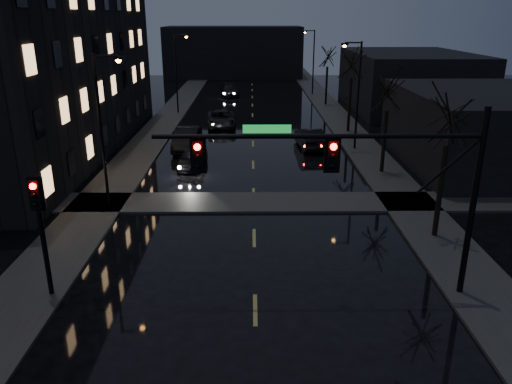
{
  "coord_description": "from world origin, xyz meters",
  "views": [
    {
      "loc": [
        -0.11,
        -7.12,
        9.8
      ],
      "look_at": [
        0.06,
        11.38,
        3.2
      ],
      "focal_mm": 35.0,
      "sensor_mm": 36.0,
      "label": 1
    }
  ],
  "objects_px": {
    "oncoming_car_a": "(192,158)",
    "oncoming_car_c": "(221,119)",
    "oncoming_car_d": "(230,90)",
    "lead_car": "(310,138)",
    "oncoming_car_b": "(187,139)"
  },
  "relations": [
    {
      "from": "oncoming_car_a",
      "to": "oncoming_car_c",
      "type": "bearing_deg",
      "value": 89.8
    },
    {
      "from": "oncoming_car_c",
      "to": "oncoming_car_d",
      "type": "bearing_deg",
      "value": 85.21
    },
    {
      "from": "oncoming_car_a",
      "to": "oncoming_car_d",
      "type": "height_order",
      "value": "oncoming_car_d"
    },
    {
      "from": "oncoming_car_d",
      "to": "lead_car",
      "type": "xyz_separation_m",
      "value": [
        7.27,
        -26.29,
        0.05
      ]
    },
    {
      "from": "oncoming_car_b",
      "to": "oncoming_car_d",
      "type": "distance_m",
      "value": 26.74
    },
    {
      "from": "oncoming_car_a",
      "to": "oncoming_car_b",
      "type": "relative_size",
      "value": 0.79
    },
    {
      "from": "oncoming_car_a",
      "to": "oncoming_car_d",
      "type": "xyz_separation_m",
      "value": [
        1.24,
        31.45,
        0.05
      ]
    },
    {
      "from": "oncoming_car_d",
      "to": "lead_car",
      "type": "relative_size",
      "value": 1.06
    },
    {
      "from": "oncoming_car_c",
      "to": "oncoming_car_d",
      "type": "distance_m",
      "value": 18.57
    },
    {
      "from": "oncoming_car_b",
      "to": "oncoming_car_c",
      "type": "bearing_deg",
      "value": 75.9
    },
    {
      "from": "oncoming_car_a",
      "to": "oncoming_car_d",
      "type": "bearing_deg",
      "value": 92.92
    },
    {
      "from": "oncoming_car_a",
      "to": "oncoming_car_c",
      "type": "height_order",
      "value": "oncoming_car_c"
    },
    {
      "from": "oncoming_car_b",
      "to": "oncoming_car_c",
      "type": "xyz_separation_m",
      "value": [
        2.15,
        8.08,
        -0.09
      ]
    },
    {
      "from": "oncoming_car_c",
      "to": "lead_car",
      "type": "distance_m",
      "value": 10.62
    },
    {
      "from": "oncoming_car_c",
      "to": "oncoming_car_d",
      "type": "height_order",
      "value": "oncoming_car_c"
    }
  ]
}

